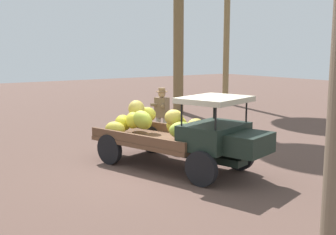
{
  "coord_description": "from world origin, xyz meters",
  "views": [
    {
      "loc": [
        7.95,
        -5.67,
        2.86
      ],
      "look_at": [
        -0.36,
        0.28,
        1.22
      ],
      "focal_mm": 45.31,
      "sensor_mm": 36.0,
      "label": 1
    }
  ],
  "objects": [
    {
      "name": "ground_plane",
      "position": [
        0.0,
        0.0,
        0.0
      ],
      "size": [
        60.0,
        60.0,
        0.0
      ],
      "primitive_type": "plane",
      "color": "brown"
    },
    {
      "name": "truck",
      "position": [
        0.04,
        0.38,
        0.88
      ],
      "size": [
        4.66,
        2.66,
        1.82
      ],
      "rotation": [
        0.0,
        0.0,
        0.27
      ],
      "color": "black",
      "rests_on": "ground"
    },
    {
      "name": "farmer",
      "position": [
        -2.3,
        1.44,
        1.0
      ],
      "size": [
        0.55,
        0.51,
        1.75
      ],
      "rotation": [
        0.0,
        0.0,
        -1.25
      ],
      "color": "#BBB4A1",
      "rests_on": "ground"
    }
  ]
}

